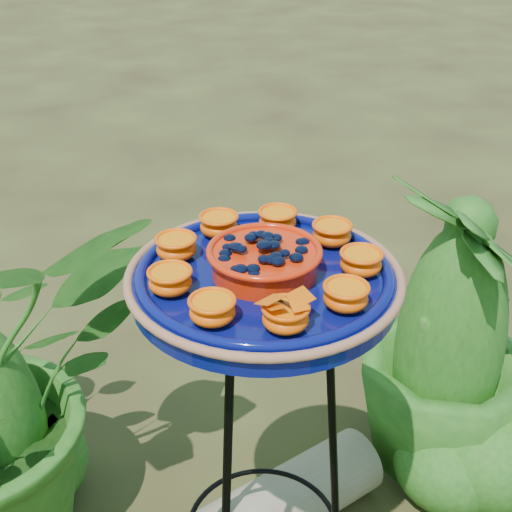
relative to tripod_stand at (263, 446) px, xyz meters
name	(u,v)px	position (x,y,z in m)	size (l,w,h in m)	color
tripod_stand	(263,446)	(0.00, 0.00, 0.00)	(0.42, 0.42, 0.89)	black
feeder_dish	(264,275)	(0.00, 0.00, 0.39)	(0.58, 0.58, 0.11)	#070C54
driftwood_log	(286,502)	(0.10, 0.25, -0.45)	(0.17, 0.17, 0.52)	gray
shrub_back_right	(451,334)	(0.58, 0.43, -0.10)	(0.49, 0.49, 0.87)	#1D5015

